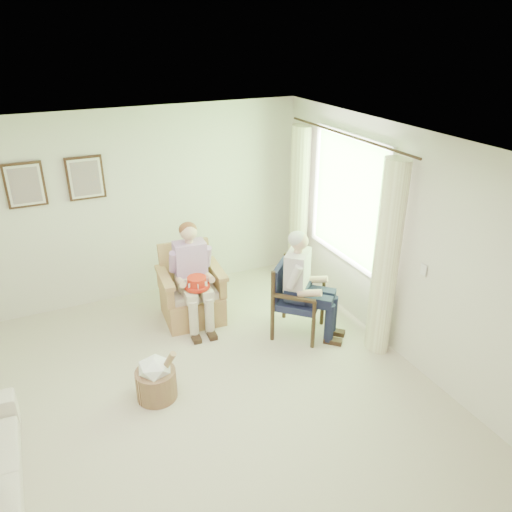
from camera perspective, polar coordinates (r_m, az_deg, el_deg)
name	(u,v)px	position (r m, az deg, el deg)	size (l,w,h in m)	color
floor	(198,417)	(5.22, -6.66, -17.85)	(5.50, 5.50, 0.00)	beige
back_wall	(125,208)	(6.89, -14.69, 5.30)	(5.00, 0.04, 2.60)	silver
right_wall	(413,254)	(5.60, 17.55, 0.27)	(0.04, 5.50, 2.60)	silver
ceiling	(181,158)	(3.95, -8.56, 11.00)	(5.00, 5.50, 0.02)	white
window	(348,196)	(6.34, 10.51, 6.71)	(0.13, 2.50, 1.63)	#2D6B23
curtain_left	(386,261)	(5.70, 14.64, -0.55)	(0.34, 0.34, 2.30)	#FAF6C4
curtain_right	(299,207)	(7.19, 4.91, 5.60)	(0.34, 0.34, 2.30)	#FAF6C4
framed_print_left	(25,185)	(6.63, -24.89, 7.36)	(0.45, 0.05, 0.55)	#382114
framed_print_right	(86,178)	(6.66, -18.89, 8.42)	(0.45, 0.05, 0.55)	#382114
wicker_armchair	(191,296)	(6.58, -7.41, -4.57)	(0.76, 0.75, 0.97)	tan
wood_armchair	(296,294)	(6.20, 4.54, -4.35)	(0.59, 0.56, 0.91)	black
person_wicker	(193,269)	(6.25, -7.26, -1.50)	(0.40, 0.63, 1.32)	beige
person_dark	(303,279)	(5.95, 5.35, -2.68)	(0.40, 0.62, 1.33)	#181B34
red_hat	(197,283)	(6.12, -6.76, -3.11)	(0.31, 0.31, 0.14)	red
hatbox	(156,378)	(5.36, -11.37, -13.51)	(0.51, 0.51, 0.61)	tan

